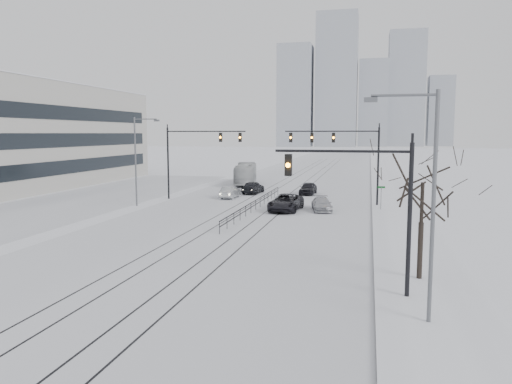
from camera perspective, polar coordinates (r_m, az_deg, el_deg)
name	(u,v)px	position (r m, az deg, el deg)	size (l,w,h in m)	color
ground	(83,326)	(21.00, -19.13, -14.27)	(500.00, 500.00, 0.00)	white
road	(299,181)	(77.63, 4.89, 1.25)	(22.00, 260.00, 0.02)	silver
sidewalk_east	(388,183)	(76.96, 14.90, 1.05)	(5.00, 260.00, 0.16)	white
curb	(372,182)	(76.90, 13.07, 1.09)	(0.10, 260.00, 0.12)	gray
parking_strip	(97,198)	(60.40, -17.76, -0.61)	(14.00, 60.00, 0.03)	silver
tram_rails	(275,197)	(58.01, 2.16, -0.57)	(5.30, 180.00, 0.01)	black
skyline	(361,92)	(291.16, 11.88, 11.17)	(96.00, 48.00, 72.00)	#989DA6
traffic_mast_near	(372,197)	(22.73, 13.17, -0.61)	(6.10, 0.37, 7.00)	black
traffic_mast_ne	(345,149)	(51.63, 10.11, 4.82)	(9.60, 0.37, 8.00)	black
traffic_mast_nw	(193,150)	(55.95, -7.22, 4.81)	(9.10, 0.37, 8.00)	black
street_light_east	(426,192)	(19.79, 18.81, 0.03)	(2.73, 0.25, 9.00)	#595B60
street_light_west	(138,155)	(51.88, -13.32, 4.14)	(2.73, 0.25, 9.00)	#595B60
bare_tree	(422,193)	(25.85, 18.48, -0.07)	(4.40, 4.40, 6.10)	black
median_fence	(256,205)	(48.23, -0.03, -1.45)	(0.06, 24.00, 1.00)	black
street_sign	(381,194)	(48.91, 14.11, -0.27)	(0.70, 0.06, 2.40)	#595B60
sedan_sb_inner	(253,187)	(61.36, -0.33, 0.53)	(1.81, 4.51, 1.54)	black
sedan_sb_outer	(230,192)	(57.11, -2.94, -0.04)	(1.41, 4.04, 1.33)	#ABAFB3
sedan_nb_front	(286,203)	(47.78, 3.42, -1.22)	(2.63, 5.70, 1.58)	black
sedan_nb_right	(322,204)	(48.13, 7.52, -1.40)	(1.77, 4.35, 1.26)	#ADAFB5
sedan_nb_far	(308,188)	(60.86, 5.97, 0.41)	(1.73, 4.29, 1.46)	black
box_truck	(246,174)	(72.05, -1.19, 2.07)	(2.60, 11.09, 3.09)	#B6B9BA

